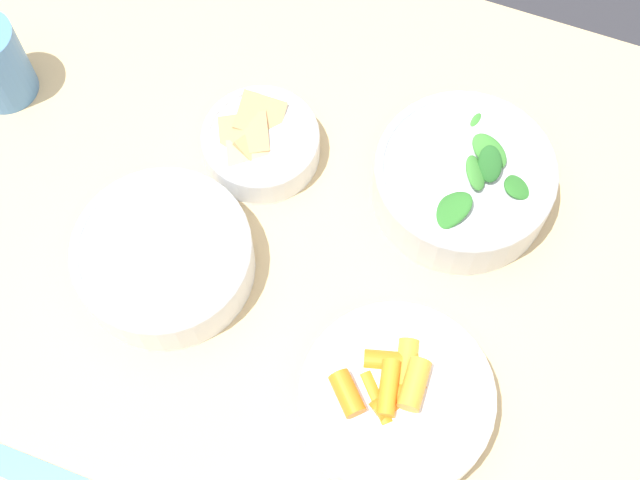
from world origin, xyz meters
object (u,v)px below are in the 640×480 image
bowl_carrots (396,398)px  bowl_cookies (261,143)px  bowl_greens (463,180)px  bowl_beans_hotdog (165,258)px

bowl_carrots → bowl_cookies: bowl_carrots is taller
bowl_greens → bowl_beans_hotdog: size_ratio=1.06×
bowl_greens → bowl_cookies: bearing=7.4°
bowl_greens → bowl_beans_hotdog: 0.33m
bowl_beans_hotdog → bowl_carrots: bearing=168.4°
bowl_carrots → bowl_greens: bearing=-87.8°
bowl_greens → bowl_cookies: (0.22, 0.03, -0.01)m
bowl_carrots → bowl_greens: (0.01, -0.25, 0.00)m
bowl_beans_hotdog → bowl_cookies: size_ratio=1.43×
bowl_carrots → bowl_greens: bowl_greens is taller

